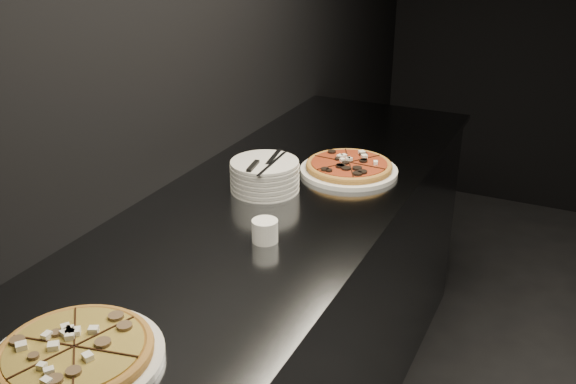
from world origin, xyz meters
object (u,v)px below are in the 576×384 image
at_px(ramekin, 265,230).
at_px(pizza_tomato, 349,167).
at_px(pizza_mushroom, 76,354).
at_px(cutlery, 264,163).
at_px(plate_stack, 265,176).
at_px(counter, 268,332).

bearing_deg(ramekin, pizza_tomato, 86.90).
relative_size(pizza_mushroom, cutlery, 1.57).
relative_size(plate_stack, ramekin, 3.05).
distance_m(pizza_mushroom, ramekin, 0.62).
relative_size(counter, ramekin, 34.39).
height_order(pizza_mushroom, plate_stack, plate_stack).
height_order(counter, pizza_mushroom, pizza_mushroom).
relative_size(pizza_mushroom, ramekin, 5.14).
xyz_separation_m(counter, ramekin, (0.10, -0.19, 0.49)).
bearing_deg(counter, plate_stack, 118.70).
distance_m(counter, cutlery, 0.57).
height_order(pizza_tomato, ramekin, ramekin).
bearing_deg(counter, pizza_tomato, 70.61).
xyz_separation_m(pizza_mushroom, cutlery, (-0.05, 0.90, 0.08)).
xyz_separation_m(cutlery, ramekin, (0.15, -0.29, -0.07)).
xyz_separation_m(pizza_mushroom, plate_stack, (-0.06, 0.92, 0.03)).
distance_m(pizza_mushroom, pizza_tomato, 1.18).
relative_size(pizza_tomato, ramekin, 4.67).
bearing_deg(cutlery, pizza_tomato, 45.44).
bearing_deg(pizza_mushroom, cutlery, 93.23).
height_order(counter, cutlery, cutlery).
xyz_separation_m(pizza_tomato, cutlery, (-0.18, -0.27, 0.08)).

